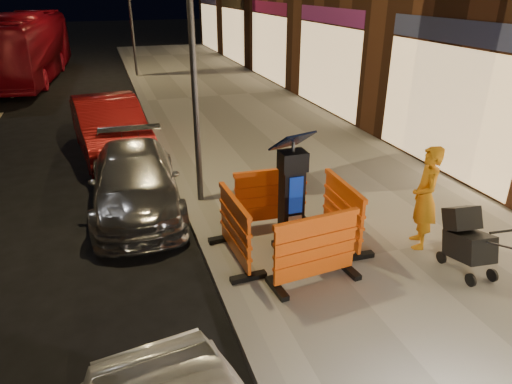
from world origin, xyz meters
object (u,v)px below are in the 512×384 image
object	(u,v)px
barrier_bldgside	(343,212)
bus_doubledecker	(31,80)
barrier_front	(315,250)
car_silver	(138,208)
stroller	(470,243)
barrier_back	(271,197)
barrier_kerbside	(235,229)
parking_kiosk	(292,197)
man	(425,198)
car_red	(113,153)

from	to	relation	value
barrier_bldgside	bus_doubledecker	bearing A→B (deg)	21.87
barrier_front	car_silver	xyz separation A→B (m)	(-2.27, 3.68, -0.69)
car_silver	barrier_front	bearing A→B (deg)	-55.91
stroller	barrier_bldgside	bearing A→B (deg)	139.52
barrier_back	barrier_bldgside	xyz separation A→B (m)	(0.95, -0.95, 0.00)
barrier_back	barrier_kerbside	distance (m)	1.34
parking_kiosk	stroller	world-z (taller)	parking_kiosk
barrier_front	barrier_bldgside	distance (m)	1.34
barrier_kerbside	bus_doubledecker	xyz separation A→B (m)	(-5.05, 18.69, -0.69)
barrier_bldgside	stroller	xyz separation A→B (m)	(1.39, -1.44, -0.04)
barrier_bldgside	man	xyz separation A→B (m)	(1.19, -0.54, 0.34)
parking_kiosk	man	world-z (taller)	parking_kiosk
bus_doubledecker	man	world-z (taller)	man
car_silver	barrier_back	bearing A→B (deg)	-35.64
car_red	car_silver	bearing A→B (deg)	-91.59
barrier_bldgside	car_silver	world-z (taller)	barrier_bldgside
barrier_back	barrier_kerbside	xyz separation A→B (m)	(-0.95, -0.95, 0.00)
barrier_bldgside	car_red	world-z (taller)	barrier_bldgside
car_silver	car_red	size ratio (longest dim) A/B	0.92
parking_kiosk	car_silver	bearing A→B (deg)	129.29
parking_kiosk	car_red	bearing A→B (deg)	111.88
barrier_bldgside	barrier_front	bearing A→B (deg)	136.48
parking_kiosk	barrier_front	size ratio (longest dim) A/B	1.40
barrier_front	stroller	distance (m)	2.39
man	stroller	size ratio (longest dim) A/B	1.77
parking_kiosk	barrier_bldgside	bearing A→B (deg)	-0.52
car_red	barrier_kerbside	bearing A→B (deg)	-82.36
barrier_kerbside	barrier_bldgside	bearing A→B (deg)	-92.52
barrier_bldgside	car_red	bearing A→B (deg)	30.80
barrier_kerbside	car_silver	bearing A→B (deg)	23.35
barrier_kerbside	stroller	world-z (taller)	barrier_kerbside
barrier_bldgside	car_red	xyz separation A→B (m)	(-3.57, 6.36, -0.69)
car_red	barrier_bldgside	bearing A→B (deg)	-67.77
car_red	stroller	size ratio (longest dim) A/B	4.59
car_red	barrier_front	bearing A→B (deg)	-77.35
barrier_back	car_silver	world-z (taller)	barrier_back
bus_doubledecker	parking_kiosk	bearing A→B (deg)	-67.43
barrier_back	barrier_front	bearing A→B (deg)	-87.52
barrier_back	barrier_kerbside	bearing A→B (deg)	-132.52
bus_doubledecker	car_silver	bearing A→B (deg)	-72.09
car_red	barrier_back	bearing A→B (deg)	-71.23
barrier_bldgside	stroller	world-z (taller)	barrier_bldgside
barrier_front	barrier_kerbside	xyz separation A→B (m)	(-0.95, 0.95, 0.00)
barrier_bldgside	man	size ratio (longest dim) A/B	0.79
barrier_kerbside	bus_doubledecker	distance (m)	19.37
barrier_front	stroller	xyz separation A→B (m)	(2.34, -0.49, -0.04)
barrier_front	car_red	world-z (taller)	barrier_front
car_red	bus_doubledecker	xyz separation A→B (m)	(-3.37, 12.33, 0.00)
car_red	bus_doubledecker	world-z (taller)	bus_doubledecker
barrier_kerbside	barrier_bldgside	world-z (taller)	same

